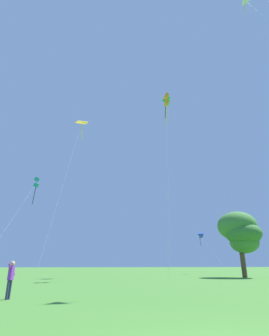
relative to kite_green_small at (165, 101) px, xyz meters
The scene contains 8 objects.
kite_green_small is the anchor object (origin of this frame).
kite_blue_delta 24.42m from the kite_green_small, 40.49° to the left, with size 2.65×5.95×7.05m.
kite_teal_box 26.67m from the kite_green_small, 165.63° to the right, with size 3.32×7.86×11.74m.
kite_orange_box 10.10m from the kite_green_small, 108.74° to the right, with size 3.37×7.26×24.37m.
kite_yellow_diamond 19.86m from the kite_green_small, 150.64° to the right, with size 3.40×8.79×19.06m.
kite_white_distant 20.99m from the kite_green_small, 84.91° to the right, with size 3.72×10.74×28.36m.
person_foreground_watcher 40.72m from the kite_green_small, 123.78° to the right, with size 0.29×0.49×1.59m.
tree_left_oak 25.41m from the kite_green_small, 47.79° to the right, with size 4.93×5.40×7.98m.
Camera 1 is at (-2.75, -3.97, 1.41)m, focal length 28.55 mm.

